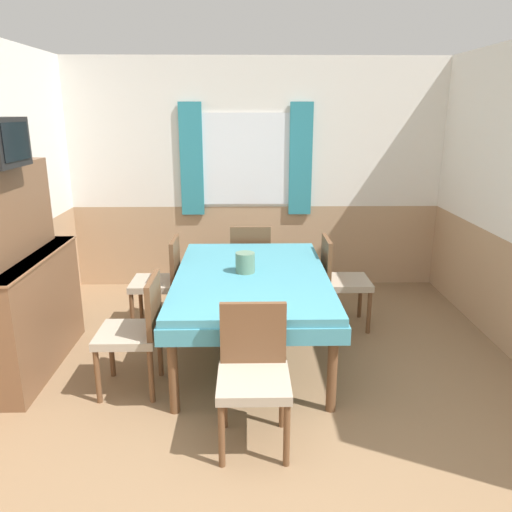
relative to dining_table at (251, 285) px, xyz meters
The scene contains 9 objects.
wall_back 1.95m from the dining_table, 87.80° to the left, with size 4.65×0.09×2.60m.
dining_table is the anchor object (origin of this frame).
chair_left_far 1.03m from the dining_table, 146.43° to the left, with size 0.44×0.44×0.88m.
chair_head_near 1.20m from the dining_table, 90.00° to the right, with size 0.44×0.44×0.88m.
chair_right_far 1.03m from the dining_table, 33.57° to the left, with size 0.44×0.44×0.88m.
chair_left_near 1.03m from the dining_table, 146.43° to the right, with size 0.44×0.44×0.88m.
chair_head_window 1.20m from the dining_table, 90.00° to the left, with size 0.44×0.44×0.88m.
sideboard 1.84m from the dining_table, behind, with size 0.46×1.35×1.64m.
vase 0.19m from the dining_table, 149.72° to the left, with size 0.16×0.16×0.17m.
Camera 1 is at (-0.11, -2.07, 2.03)m, focal length 35.00 mm.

